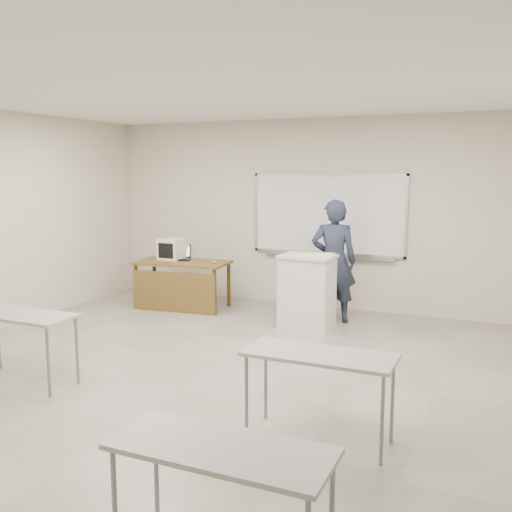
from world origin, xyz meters
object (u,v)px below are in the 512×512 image
at_px(instructor_desk, 179,275).
at_px(presenter, 334,261).
at_px(mouse, 214,262).
at_px(podium, 307,291).
at_px(crt_monitor, 173,249).
at_px(keyboard, 320,254).
at_px(whiteboard, 328,216).
at_px(laptop, 182,256).

xyz_separation_m(instructor_desk, presenter, (2.45, 0.25, 0.34)).
distance_m(instructor_desk, mouse, 0.61).
distance_m(podium, mouse, 1.74).
distance_m(crt_monitor, keyboard, 2.65).
distance_m(crt_monitor, mouse, 0.82).
bearing_deg(podium, mouse, 168.24).
xyz_separation_m(whiteboard, keyboard, (0.27, -1.22, -0.44)).
distance_m(laptop, presenter, 2.55).
relative_size(whiteboard, instructor_desk, 1.69).
relative_size(podium, laptop, 3.25).
xyz_separation_m(mouse, keyboard, (1.82, -0.33, 0.28)).
xyz_separation_m(podium, mouse, (-1.67, 0.41, 0.25)).
height_order(laptop, mouse, laptop).
bearing_deg(crt_monitor, laptop, 13.51).
bearing_deg(instructor_desk, podium, -12.23).
xyz_separation_m(crt_monitor, laptop, (0.15, 0.03, -0.11)).
height_order(crt_monitor, mouse, crt_monitor).
distance_m(instructor_desk, presenter, 2.49).
height_order(crt_monitor, keyboard, crt_monitor).
bearing_deg(instructor_desk, laptop, 104.70).
height_order(crt_monitor, presenter, presenter).
bearing_deg(presenter, crt_monitor, -14.96).
height_order(keyboard, presenter, presenter).
bearing_deg(whiteboard, keyboard, -77.63).
relative_size(instructor_desk, mouse, 16.40).
bearing_deg(instructor_desk, mouse, 10.52).
xyz_separation_m(laptop, presenter, (2.55, -0.02, 0.08)).
distance_m(whiteboard, mouse, 1.93).
bearing_deg(mouse, crt_monitor, 150.67).
xyz_separation_m(whiteboard, laptop, (-2.20, -0.79, -0.67)).
height_order(instructor_desk, keyboard, keyboard).
xyz_separation_m(podium, presenter, (0.23, 0.49, 0.37)).
bearing_deg(keyboard, whiteboard, 87.95).
height_order(whiteboard, keyboard, whiteboard).
xyz_separation_m(instructor_desk, keyboard, (2.37, -0.17, 0.49)).
xyz_separation_m(crt_monitor, presenter, (2.70, 0.01, -0.03)).
relative_size(laptop, keyboard, 0.76).
distance_m(mouse, keyboard, 1.87).
bearing_deg(laptop, keyboard, -34.25).
height_order(mouse, presenter, presenter).
xyz_separation_m(crt_monitor, keyboard, (2.62, -0.40, 0.13)).
xyz_separation_m(mouse, presenter, (1.90, 0.08, 0.12)).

